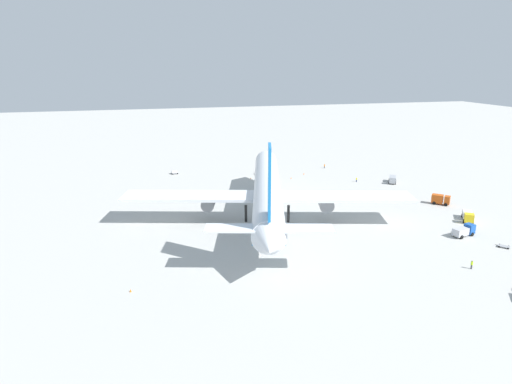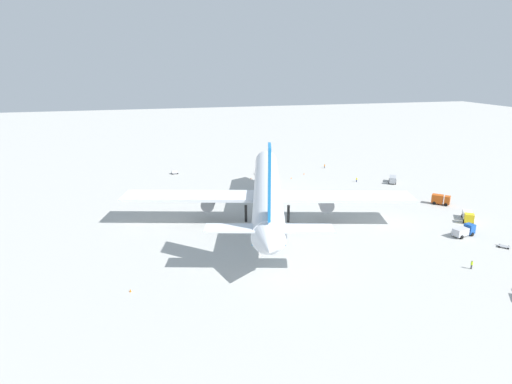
{
  "view_description": "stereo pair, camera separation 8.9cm",
  "coord_description": "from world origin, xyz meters",
  "views": [
    {
      "loc": [
        -107.47,
        31.54,
        39.24
      ],
      "look_at": [
        0.55,
        2.83,
        6.98
      ],
      "focal_mm": 31.63,
      "sensor_mm": 36.0,
      "label": 1
    },
    {
      "loc": [
        -107.49,
        31.45,
        39.24
      ],
      "look_at": [
        0.55,
        2.83,
        6.98
      ],
      "focal_mm": 31.63,
      "sensor_mm": 36.0,
      "label": 2
    }
  ],
  "objects": [
    {
      "name": "baggage_cart_0",
      "position": [
        54.6,
        19.23,
        0.68
      ],
      "size": [
        1.78,
        3.17,
        1.22
      ],
      "color": "#595B60",
      "rests_on": "ground"
    },
    {
      "name": "ground_worker_0",
      "position": [
        27.04,
        -39.61,
        0.82
      ],
      "size": [
        0.51,
        0.51,
        1.62
      ],
      "color": "navy",
      "rests_on": "ground"
    },
    {
      "name": "traffic_cone_1",
      "position": [
        37.12,
        -19.63,
        0.28
      ],
      "size": [
        0.36,
        0.36,
        0.55
      ],
      "primitive_type": "cone",
      "color": "orange",
      "rests_on": "ground"
    },
    {
      "name": "service_van",
      "position": [
        45.45,
        -11.94,
        1.03
      ],
      "size": [
        2.55,
        4.97,
        1.97
      ],
      "color": "white",
      "rests_on": "ground"
    },
    {
      "name": "traffic_cone_0",
      "position": [
        41.66,
        -26.1,
        0.28
      ],
      "size": [
        0.36,
        0.36,
        0.55
      ],
      "primitive_type": "cone",
      "color": "orange",
      "rests_on": "ground"
    },
    {
      "name": "baggage_cart_1",
      "position": [
        -32.68,
        -44.83,
        0.26
      ],
      "size": [
        2.69,
        2.6,
        0.4
      ],
      "color": "gray",
      "rests_on": "ground"
    },
    {
      "name": "ground_worker_1",
      "position": [
        -39.92,
        -30.4,
        0.91
      ],
      "size": [
        0.47,
        0.47,
        1.79
      ],
      "color": "#3F3F47",
      "rests_on": "ground"
    },
    {
      "name": "service_truck_0",
      "position": [
        -24.6,
        -40.89,
        1.35
      ],
      "size": [
        3.37,
        6.1,
        2.63
      ],
      "color": "#194CA5",
      "rests_on": "ground"
    },
    {
      "name": "ground_worker_2",
      "position": [
        49.1,
        -37.33,
        0.83
      ],
      "size": [
        0.52,
        0.52,
        1.64
      ],
      "color": "#3F3F47",
      "rests_on": "ground"
    },
    {
      "name": "traffic_cone_2",
      "position": [
        -32.25,
        34.62,
        0.28
      ],
      "size": [
        0.36,
        0.36,
        0.55
      ],
      "primitive_type": "cone",
      "color": "orange",
      "rests_on": "ground"
    },
    {
      "name": "service_truck_3",
      "position": [
        23.04,
        -50.9,
        1.27
      ],
      "size": [
        6.2,
        4.93,
        2.33
      ],
      "color": "#999EA5",
      "rests_on": "ground"
    },
    {
      "name": "service_truck_4",
      "position": [
        -15.7,
        -49.27,
        1.31
      ],
      "size": [
        6.88,
        5.61,
        2.53
      ],
      "color": "yellow",
      "rests_on": "ground"
    },
    {
      "name": "airliner",
      "position": [
        -1.26,
        0.34,
        7.64
      ],
      "size": [
        79.08,
        72.56,
        24.91
      ],
      "color": "silver",
      "rests_on": "ground"
    },
    {
      "name": "traffic_cone_3",
      "position": [
        40.37,
        -5.9,
        0.28
      ],
      "size": [
        0.36,
        0.36,
        0.55
      ],
      "primitive_type": "cone",
      "color": "orange",
      "rests_on": "ground"
    },
    {
      "name": "ground_plane",
      "position": [
        0.0,
        0.0,
        0.0
      ],
      "size": [
        600.0,
        600.0,
        0.0
      ],
      "primitive_type": "plane",
      "color": "#B2B2AD"
    },
    {
      "name": "service_truck_1",
      "position": [
        -2.09,
        -51.09,
        1.57
      ],
      "size": [
        4.86,
        4.95,
        2.81
      ],
      "color": "#BF4C14",
      "rests_on": "ground"
    }
  ]
}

